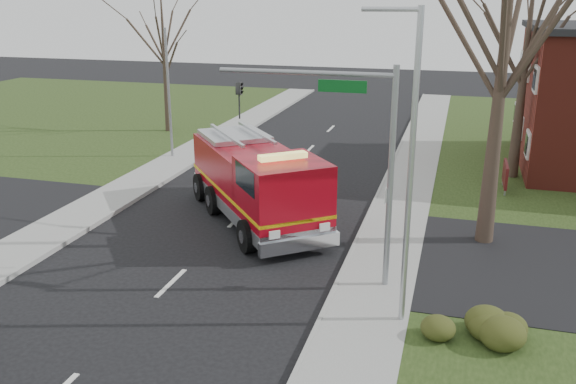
# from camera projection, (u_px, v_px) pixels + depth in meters

# --- Properties ---
(ground) EXTENTS (120.00, 120.00, 0.00)m
(ground) POSITION_uv_depth(u_px,v_px,m) (171.00, 283.00, 19.10)
(ground) COLOR black
(ground) RESTS_ON ground
(sidewalk_right) EXTENTS (2.40, 80.00, 0.15)m
(sidewalk_right) POSITION_uv_depth(u_px,v_px,m) (368.00, 308.00, 17.47)
(sidewalk_right) COLOR gray
(sidewalk_right) RESTS_ON ground
(sidewalk_left) EXTENTS (2.40, 80.00, 0.15)m
(sidewalk_left) POSITION_uv_depth(u_px,v_px,m) (5.00, 259.00, 20.69)
(sidewalk_left) COLOR gray
(sidewalk_left) RESTS_ON ground
(health_center_sign) EXTENTS (0.12, 2.00, 1.40)m
(health_center_sign) POSITION_uv_depth(u_px,v_px,m) (505.00, 174.00, 27.54)
(health_center_sign) COLOR #4E1213
(health_center_sign) RESTS_ON ground
(hedge_corner) EXTENTS (2.80, 2.00, 0.90)m
(hedge_corner) POSITION_uv_depth(u_px,v_px,m) (471.00, 323.00, 15.67)
(hedge_corner) COLOR #374017
(hedge_corner) RESTS_ON lawn_right
(bare_tree_near) EXTENTS (6.00, 6.00, 12.00)m
(bare_tree_near) POSITION_uv_depth(u_px,v_px,m) (506.00, 34.00, 19.83)
(bare_tree_near) COLOR #34261E
(bare_tree_near) RESTS_ON ground
(bare_tree_far) EXTENTS (5.25, 5.25, 10.50)m
(bare_tree_far) POSITION_uv_depth(u_px,v_px,m) (527.00, 43.00, 27.96)
(bare_tree_far) COLOR #34261E
(bare_tree_far) RESTS_ON ground
(bare_tree_left) EXTENTS (4.50, 4.50, 9.00)m
(bare_tree_left) POSITION_uv_depth(u_px,v_px,m) (164.00, 46.00, 38.28)
(bare_tree_left) COLOR #34261E
(bare_tree_left) RESTS_ON ground
(traffic_signal_mast) EXTENTS (5.29, 0.18, 6.80)m
(traffic_signal_mast) POSITION_uv_depth(u_px,v_px,m) (348.00, 136.00, 17.67)
(traffic_signal_mast) COLOR gray
(traffic_signal_mast) RESTS_ON ground
(streetlight_pole) EXTENTS (1.48, 0.16, 8.40)m
(streetlight_pole) POSITION_uv_depth(u_px,v_px,m) (409.00, 164.00, 15.38)
(streetlight_pole) COLOR #B7BABF
(streetlight_pole) RESTS_ON ground
(utility_pole_far) EXTENTS (0.14, 0.14, 7.00)m
(utility_pole_far) POSITION_uv_depth(u_px,v_px,m) (169.00, 95.00, 32.60)
(utility_pole_far) COLOR gray
(utility_pole_far) RESTS_ON ground
(fire_engine) EXTENTS (7.51, 8.37, 3.40)m
(fire_engine) POSITION_uv_depth(u_px,v_px,m) (257.00, 184.00, 23.91)
(fire_engine) COLOR maroon
(fire_engine) RESTS_ON ground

